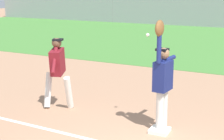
{
  "coord_description": "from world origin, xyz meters",
  "views": [
    {
      "loc": [
        2.27,
        -5.0,
        2.88
      ],
      "look_at": [
        -1.49,
        2.06,
        1.05
      ],
      "focal_mm": 58.17,
      "sensor_mm": 36.0,
      "label": 1
    }
  ],
  "objects_px": {
    "parked_car_blue": "(207,15)",
    "baseball": "(148,35)",
    "runner": "(58,68)",
    "fielder": "(162,77)",
    "first_base": "(160,130)"
  },
  "relations": [
    {
      "from": "baseball",
      "to": "first_base",
      "type": "bearing_deg",
      "value": -38.73
    },
    {
      "from": "parked_car_blue",
      "to": "baseball",
      "type": "bearing_deg",
      "value": -81.34
    },
    {
      "from": "fielder",
      "to": "first_base",
      "type": "bearing_deg",
      "value": 103.19
    },
    {
      "from": "first_base",
      "to": "parked_car_blue",
      "type": "height_order",
      "value": "parked_car_blue"
    },
    {
      "from": "fielder",
      "to": "parked_car_blue",
      "type": "distance_m",
      "value": 24.32
    },
    {
      "from": "first_base",
      "to": "fielder",
      "type": "height_order",
      "value": "fielder"
    },
    {
      "from": "fielder",
      "to": "runner",
      "type": "distance_m",
      "value": 2.71
    },
    {
      "from": "fielder",
      "to": "parked_car_blue",
      "type": "height_order",
      "value": "fielder"
    },
    {
      "from": "runner",
      "to": "parked_car_blue",
      "type": "height_order",
      "value": "runner"
    },
    {
      "from": "first_base",
      "to": "parked_car_blue",
      "type": "distance_m",
      "value": 24.44
    },
    {
      "from": "first_base",
      "to": "fielder",
      "type": "distance_m",
      "value": 1.09
    },
    {
      "from": "first_base",
      "to": "parked_car_blue",
      "type": "xyz_separation_m",
      "value": [
        -4.9,
        23.94,
        0.63
      ]
    },
    {
      "from": "baseball",
      "to": "parked_car_blue",
      "type": "xyz_separation_m",
      "value": [
        -4.44,
        23.57,
        -1.24
      ]
    },
    {
      "from": "first_base",
      "to": "runner",
      "type": "distance_m",
      "value": 2.89
    },
    {
      "from": "fielder",
      "to": "runner",
      "type": "relative_size",
      "value": 1.33
    }
  ]
}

